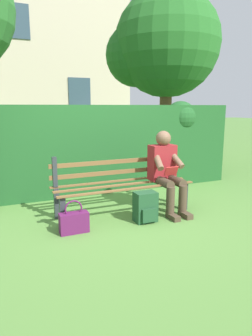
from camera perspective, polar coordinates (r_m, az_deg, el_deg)
name	(u,v)px	position (r m, az deg, el deg)	size (l,w,h in m)	color
ground	(123,213)	(4.39, -0.52, -8.57)	(60.00, 60.00, 0.00)	#517F38
park_bench	(121,184)	(4.33, -0.94, -3.01)	(1.97, 0.55, 0.85)	#2D3338
person_seated	(166,169)	(4.41, 7.57, -0.25)	(0.44, 0.73, 1.17)	maroon
hedge_backdrop	(115,145)	(5.61, -2.01, 4.33)	(4.53, 0.76, 1.61)	#1E5123
tree	(162,47)	(8.27, 6.74, 21.79)	(2.78, 2.65, 4.38)	brown
building_facade	(16,53)	(13.83, -20.11, 19.72)	(8.94, 2.79, 7.29)	#BCAD93
backpack	(145,207)	(4.05, 3.69, -7.37)	(0.29, 0.27, 0.40)	#1E4728
handbag	(74,222)	(3.77, -9.78, -9.96)	(0.35, 0.14, 0.41)	#59194C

